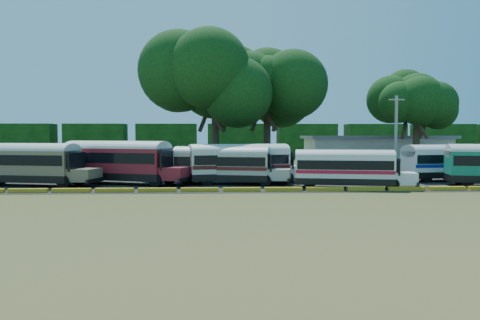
{
  "coord_description": "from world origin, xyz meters",
  "views": [
    {
      "loc": [
        -3.11,
        -32.22,
        4.01
      ],
      "look_at": [
        -1.4,
        6.0,
        2.01
      ],
      "focal_mm": 35.0,
      "sensor_mm": 36.0,
      "label": 1
    }
  ],
  "objects_px": {
    "bus_white_red": "(347,166)",
    "bus_red": "(120,159)",
    "tree_west": "(215,80)",
    "bus_cream_west": "(225,163)",
    "bus_beige": "(28,161)"
  },
  "relations": [
    {
      "from": "bus_red",
      "to": "bus_cream_west",
      "type": "bearing_deg",
      "value": 16.89
    },
    {
      "from": "bus_beige",
      "to": "bus_cream_west",
      "type": "bearing_deg",
      "value": 15.79
    },
    {
      "from": "tree_west",
      "to": "bus_white_red",
      "type": "bearing_deg",
      "value": -56.69
    },
    {
      "from": "bus_cream_west",
      "to": "tree_west",
      "type": "distance_m",
      "value": 14.71
    },
    {
      "from": "bus_red",
      "to": "bus_white_red",
      "type": "xyz_separation_m",
      "value": [
        17.91,
        -3.87,
        -0.39
      ]
    },
    {
      "from": "bus_red",
      "to": "bus_white_red",
      "type": "distance_m",
      "value": 18.33
    },
    {
      "from": "bus_beige",
      "to": "bus_white_red",
      "type": "bearing_deg",
      "value": 7.76
    },
    {
      "from": "bus_red",
      "to": "tree_west",
      "type": "distance_m",
      "value": 16.0
    },
    {
      "from": "bus_white_red",
      "to": "bus_red",
      "type": "bearing_deg",
      "value": 179.67
    },
    {
      "from": "bus_white_red",
      "to": "tree_west",
      "type": "bearing_deg",
      "value": 135.17
    },
    {
      "from": "bus_white_red",
      "to": "bus_cream_west",
      "type": "bearing_deg",
      "value": 172.87
    },
    {
      "from": "bus_red",
      "to": "bus_white_red",
      "type": "height_order",
      "value": "bus_red"
    },
    {
      "from": "tree_west",
      "to": "bus_beige",
      "type": "bearing_deg",
      "value": -139.32
    },
    {
      "from": "bus_white_red",
      "to": "tree_west",
      "type": "xyz_separation_m",
      "value": [
        -10.1,
        15.36,
        8.31
      ]
    },
    {
      "from": "bus_beige",
      "to": "bus_white_red",
      "type": "relative_size",
      "value": 1.16
    }
  ]
}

